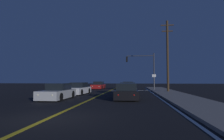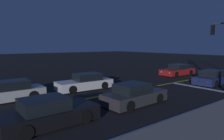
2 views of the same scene
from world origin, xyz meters
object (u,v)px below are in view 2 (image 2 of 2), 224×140
car_distant_tail_red (178,70)px  car_parked_curb_black (49,113)px  car_following_oncoming_white (85,83)px  car_side_waiting_charcoal (134,95)px  car_far_approaching_silver (9,92)px  car_mid_block_navy (213,78)px

car_distant_tail_red → car_parked_curb_black: same height
car_following_oncoming_white → car_side_waiting_charcoal: size_ratio=1.09×
car_distant_tail_red → car_far_approaching_silver: size_ratio=1.01×
car_following_oncoming_white → car_mid_block_navy: bearing=-113.6°
car_side_waiting_charcoal → car_mid_block_navy: bearing=88.9°
car_following_oncoming_white → car_far_approaching_silver: same height
car_following_oncoming_white → car_side_waiting_charcoal: same height
car_distant_tail_red → car_side_waiting_charcoal: same height
car_distant_tail_red → car_side_waiting_charcoal: (5.72, -12.88, -0.00)m
car_following_oncoming_white → car_far_approaching_silver: size_ratio=1.02×
car_parked_curb_black → car_following_oncoming_white: bearing=136.0°
car_far_approaching_silver → car_parked_curb_black: (5.78, 0.62, 0.00)m
car_mid_block_navy → car_side_waiting_charcoal: bearing=-90.4°
car_following_oncoming_white → car_parked_curb_black: same height
car_mid_block_navy → car_parked_curb_black: 16.12m
car_distant_tail_red → car_parked_curb_black: (5.80, -18.41, -0.00)m
car_following_oncoming_white → car_mid_block_navy: size_ratio=1.02×
car_distant_tail_red → car_following_oncoming_white: size_ratio=1.00×
car_mid_block_navy → car_following_oncoming_white: bearing=-117.9°
car_parked_curb_black → car_side_waiting_charcoal: bearing=89.3°
car_far_approaching_silver → car_parked_curb_black: 5.82m
car_far_approaching_silver → car_mid_block_navy: (5.45, 16.73, 0.00)m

